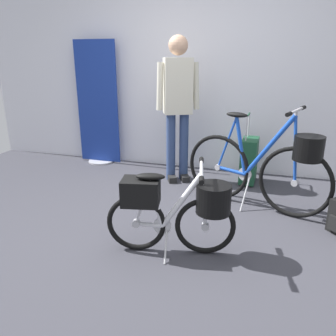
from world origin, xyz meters
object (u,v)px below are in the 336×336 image
display_bike_left (267,165)px  rolling_suitcase (249,160)px  visitor_near_wall (178,101)px  floor_banner_stand (98,110)px  folding_bike_foreground (177,207)px

display_bike_left → rolling_suitcase: size_ratio=1.71×
display_bike_left → rolling_suitcase: bearing=105.6°
rolling_suitcase → display_bike_left: bearing=-74.4°
visitor_near_wall → rolling_suitcase: 1.10m
floor_banner_stand → folding_bike_foreground: floor_banner_stand is taller
display_bike_left → visitor_near_wall: size_ratio=0.84×
folding_bike_foreground → display_bike_left: display_bike_left is taller
floor_banner_stand → display_bike_left: 2.51m
display_bike_left → rolling_suitcase: 0.78m
folding_bike_foreground → display_bike_left: bearing=57.7°
floor_banner_stand → folding_bike_foreground: (1.67, -1.96, -0.36)m
floor_banner_stand → visitor_near_wall: 1.31m
floor_banner_stand → rolling_suitcase: size_ratio=2.01×
display_bike_left → rolling_suitcase: (-0.20, 0.73, -0.18)m
display_bike_left → visitor_near_wall: bearing=150.2°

